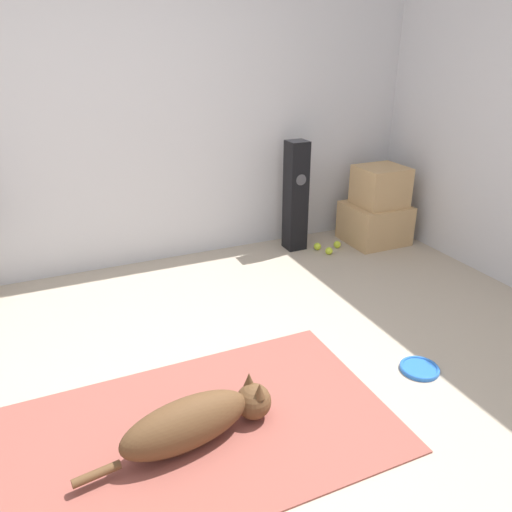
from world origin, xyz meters
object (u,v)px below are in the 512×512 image
cardboard_box_upper (380,186)px  floor_speaker (296,196)px  frisbee (420,368)px  tennis_ball_by_boxes (337,244)px  tennis_ball_near_speaker (329,251)px  tennis_ball_loose_on_carpet (317,246)px  cardboard_box_lower (375,223)px  dog (197,420)px

cardboard_box_upper → floor_speaker: (-0.78, 0.17, -0.05)m
frisbee → tennis_ball_by_boxes: (0.56, 1.76, 0.02)m
floor_speaker → tennis_ball_near_speaker: bearing=-51.9°
cardboard_box_upper → tennis_ball_loose_on_carpet: 0.79m
frisbee → cardboard_box_lower: size_ratio=0.43×
cardboard_box_upper → tennis_ball_near_speaker: 0.76m
dog → tennis_ball_loose_on_carpet: size_ratio=14.72×
dog → tennis_ball_loose_on_carpet: dog is taller
tennis_ball_by_boxes → tennis_ball_near_speaker: 0.18m
frisbee → tennis_ball_loose_on_carpet: 1.84m
tennis_ball_near_speaker → tennis_ball_loose_on_carpet: same height
tennis_ball_loose_on_carpet → frisbee: bearing=-101.8°
frisbee → floor_speaker: bearing=83.9°
frisbee → floor_speaker: floor_speaker is taller
cardboard_box_upper → tennis_ball_loose_on_carpet: bearing=176.5°
dog → tennis_ball_by_boxes: size_ratio=14.72×
floor_speaker → tennis_ball_loose_on_carpet: 0.50m
tennis_ball_loose_on_carpet → tennis_ball_by_boxes: bearing=-10.4°
tennis_ball_by_boxes → frisbee: bearing=-107.7°
frisbee → floor_speaker: size_ratio=0.23×
cardboard_box_upper → tennis_ball_near_speaker: size_ratio=6.31×
cardboard_box_lower → tennis_ball_loose_on_carpet: bearing=177.5°
dog → tennis_ball_near_speaker: dog is taller
floor_speaker → tennis_ball_near_speaker: 0.57m
cardboard_box_lower → tennis_ball_by_boxes: 0.43m
dog → tennis_ball_near_speaker: (1.76, 1.68, -0.10)m
frisbee → tennis_ball_loose_on_carpet: (0.37, 1.80, 0.02)m
cardboard_box_upper → tennis_ball_by_boxes: 0.66m
cardboard_box_lower → floor_speaker: 0.84m
dog → cardboard_box_upper: (2.33, 1.78, 0.41)m
floor_speaker → tennis_ball_loose_on_carpet: size_ratio=14.76×
floor_speaker → tennis_ball_by_boxes: bearing=-25.4°
dog → tennis_ball_by_boxes: (1.91, 1.78, -0.10)m
frisbee → tennis_ball_loose_on_carpet: bearing=78.2°
frisbee → tennis_ball_loose_on_carpet: tennis_ball_loose_on_carpet is taller
cardboard_box_lower → tennis_ball_near_speaker: size_ratio=8.04×
cardboard_box_upper → tennis_ball_by_boxes: bearing=179.6°
dog → frisbee: bearing=0.6°
tennis_ball_near_speaker → dog: bearing=-136.4°
frisbee → tennis_ball_near_speaker: size_ratio=3.43×
tennis_ball_by_boxes → floor_speaker: bearing=154.6°
dog → frisbee: dog is taller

